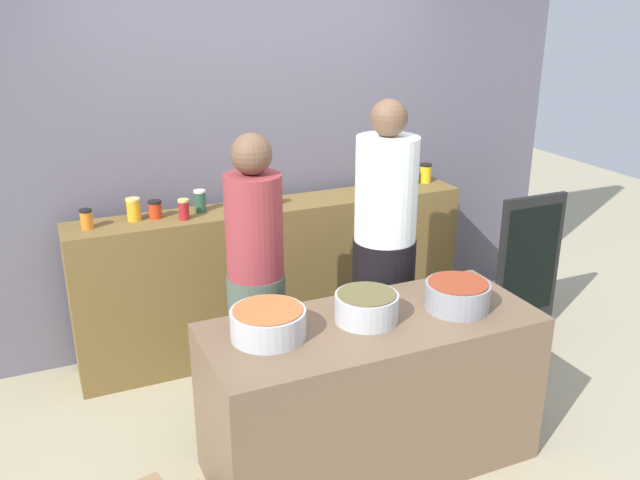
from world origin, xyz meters
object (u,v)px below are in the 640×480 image
Objects in this scene: preserve_jar_8 at (425,173)px; cooking_pot_left at (268,323)px; preserve_jar_5 at (270,196)px; preserve_jar_6 at (391,179)px; preserve_jar_7 at (412,177)px; cooking_pot_center at (366,307)px; cooking_pot_right at (457,295)px; cook_in_cap at (384,266)px; preserve_jar_3 at (184,209)px; preserve_jar_1 at (134,209)px; chalkboard_sign at (529,265)px; preserve_jar_0 at (86,219)px; preserve_jar_4 at (200,201)px; preserve_jar_2 at (155,209)px; cook_with_tongs at (257,298)px.

preserve_jar_8 is 0.38× the size of cooking_pot_left.
preserve_jar_5 is 0.94m from preserve_jar_6.
preserve_jar_7 reaches higher than cooking_pot_center.
cooking_pot_center is (0.51, -0.04, 0.00)m from cooking_pot_left.
cooking_pot_right is at bearing -106.50° from preserve_jar_6.
preserve_jar_3 is at bearing 145.12° from cook_in_cap.
preserve_jar_8 is 1.70m from cooking_pot_right.
cooking_pot_right is at bearing -116.31° from preserve_jar_8.
cook_in_cap is at bearing 95.28° from cooking_pot_right.
preserve_jar_6 is (1.81, -0.01, -0.00)m from preserve_jar_1.
preserve_jar_6 reaches higher than chalkboard_sign.
preserve_jar_6 is at bearing 3.59° from preserve_jar_3.
preserve_jar_0 is at bearing -179.12° from preserve_jar_6.
preserve_jar_7 is 1.13m from cook_in_cap.
cook_in_cap is (0.89, -0.83, -0.29)m from preserve_jar_4.
preserve_jar_2 is 1.41m from cooking_pot_left.
preserve_jar_0 reaches higher than cooking_pot_left.
cooking_pot_left is at bearing 173.97° from cooking_pot_right.
preserve_jar_3 is 0.41× the size of cooking_pot_center.
chalkboard_sign is at bearing 19.18° from cooking_pot_left.
preserve_jar_1 is 0.42× the size of cooking_pot_right.
cook_with_tongs reaches higher than preserve_jar_7.
preserve_jar_5 is 1.36× the size of preserve_jar_7.
preserve_jar_1 is at bearing -179.26° from preserve_jar_7.
preserve_jar_1 is 0.87m from preserve_jar_5.
preserve_jar_7 is at bearing 50.47° from cook_in_cap.
preserve_jar_4 is 1.59m from preserve_jar_7.
preserve_jar_3 is 1.28× the size of preserve_jar_7.
preserve_jar_1 is at bearing 147.96° from cook_in_cap.
cooking_pot_left is 2.42m from chalkboard_sign.
cooking_pot_left is at bearing -74.76° from preserve_jar_1.
preserve_jar_1 reaches higher than preserve_jar_7.
preserve_jar_1 is 1.02× the size of preserve_jar_5.
cook_with_tongs reaches higher than cooking_pot_left.
preserve_jar_7 is (2.01, 0.03, -0.02)m from preserve_jar_1.
preserve_jar_2 is 1.99m from preserve_jar_8.
preserve_jar_6 is at bearing -169.48° from preserve_jar_7.
preserve_jar_1 is 1.06× the size of preserve_jar_6.
preserve_jar_1 is 1.57m from cook_in_cap.
preserve_jar_3 reaches higher than preserve_jar_0.
cooking_pot_right is at bearing -70.41° from preserve_jar_5.
preserve_jar_1 reaches higher than preserve_jar_0.
preserve_jar_0 is 1.17× the size of preserve_jar_7.
cooking_pot_right is 1.09m from cook_with_tongs.
preserve_jar_8 reaches higher than preserve_jar_6.
preserve_jar_2 is 0.79× the size of preserve_jar_4.
preserve_jar_7 is (1.59, 0.02, -0.02)m from preserve_jar_4.
preserve_jar_0 is 1.80m from cook_in_cap.
preserve_jar_0 is at bearing 116.27° from cooking_pot_left.
preserve_jar_1 is 0.08× the size of cook_in_cap.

